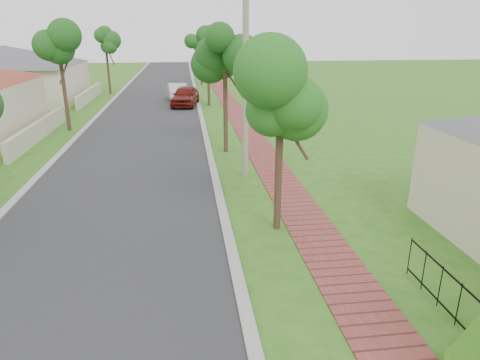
{
  "coord_description": "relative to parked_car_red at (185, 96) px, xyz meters",
  "views": [
    {
      "loc": [
        -0.46,
        -4.73,
        5.79
      ],
      "look_at": [
        1.1,
        7.35,
        1.5
      ],
      "focal_mm": 32.0,
      "sensor_mm": 36.0,
      "label": 1
    }
  ],
  "objects": [
    {
      "name": "road",
      "position": [
        -2.61,
        -10.08,
        -0.78
      ],
      "size": [
        7.0,
        120.0,
        0.02
      ],
      "primitive_type": "cube",
      "color": "#28282B",
      "rests_on": "ground"
    },
    {
      "name": "kerb_right",
      "position": [
        1.04,
        -10.08,
        -0.78
      ],
      "size": [
        0.3,
        120.0,
        0.1
      ],
      "primitive_type": "cube",
      "color": "#9E9E99",
      "rests_on": "ground"
    },
    {
      "name": "kerb_left",
      "position": [
        -6.26,
        -10.08,
        -0.78
      ],
      "size": [
        0.3,
        120.0,
        0.1
      ],
      "primitive_type": "cube",
      "color": "#9E9E99",
      "rests_on": "ground"
    },
    {
      "name": "sidewalk",
      "position": [
        3.64,
        -10.08,
        -0.78
      ],
      "size": [
        1.5,
        120.0,
        0.03
      ],
      "primitive_type": "cube",
      "color": "#943E3B",
      "rests_on": "ground"
    },
    {
      "name": "street_trees",
      "position": [
        -2.48,
        -3.23,
        3.76
      ],
      "size": [
        10.7,
        37.65,
        5.89
      ],
      "color": "#382619",
      "rests_on": "ground"
    },
    {
      "name": "far_house_grey",
      "position": [
        -14.58,
        3.92,
        1.56
      ],
      "size": [
        15.56,
        15.56,
        4.6
      ],
      "color": "beige",
      "rests_on": "ground"
    },
    {
      "name": "parked_car_red",
      "position": [
        0.0,
        0.0,
        0.0
      ],
      "size": [
        2.63,
        4.83,
        1.56
      ],
      "primitive_type": "imported",
      "rotation": [
        0.0,
        0.0,
        -0.18
      ],
      "color": "#61150E",
      "rests_on": "ground"
    },
    {
      "name": "parked_car_white",
      "position": [
        -0.61,
        2.48,
        -0.07
      ],
      "size": [
        1.93,
        4.46,
        1.43
      ],
      "primitive_type": "imported",
      "rotation": [
        0.0,
        0.0,
        0.1
      ],
      "color": "silver",
      "rests_on": "ground"
    },
    {
      "name": "near_tree",
      "position": [
        2.59,
        -23.08,
        3.17
      ],
      "size": [
        1.94,
        1.94,
        4.97
      ],
      "color": "#382619",
      "rests_on": "ground"
    },
    {
      "name": "utility_pole",
      "position": [
        2.31,
        -18.06,
        3.31
      ],
      "size": [
        1.2,
        0.24,
        8.06
      ],
      "color": "gray",
      "rests_on": "ground"
    }
  ]
}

